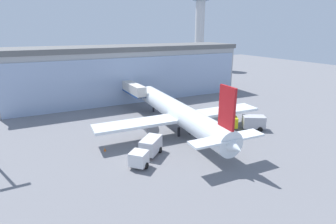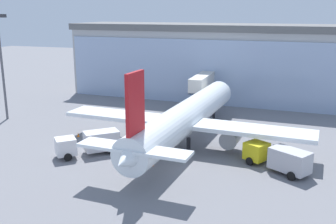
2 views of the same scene
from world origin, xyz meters
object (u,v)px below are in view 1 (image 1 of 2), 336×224
object	(u,v)px
jet_bridge	(131,88)
control_tower	(200,23)
catering_truck	(147,149)
safety_cone_wingtip	(105,149)
safety_cone_nose	(198,148)
airplane	(180,114)
fuel_truck	(246,122)
baggage_cart	(224,122)

from	to	relation	value
jet_bridge	control_tower	size ratio (longest dim) A/B	0.39
catering_truck	safety_cone_wingtip	world-z (taller)	catering_truck
jet_bridge	catering_truck	size ratio (longest dim) A/B	1.98
safety_cone_nose	jet_bridge	bearing A→B (deg)	91.39
airplane	catering_truck	world-z (taller)	airplane
jet_bridge	safety_cone_wingtip	size ratio (longest dim) A/B	24.74
fuel_truck	safety_cone_nose	bearing A→B (deg)	44.38
safety_cone_nose	safety_cone_wingtip	bearing A→B (deg)	153.67
control_tower	safety_cone_nose	distance (m)	94.33
safety_cone_nose	baggage_cart	bearing A→B (deg)	32.06
catering_truck	safety_cone_wingtip	distance (m)	7.33
fuel_truck	safety_cone_nose	xyz separation A→B (m)	(-13.09, -3.04, -1.19)
baggage_cart	safety_cone_wingtip	size ratio (longest dim) A/B	5.82
control_tower	fuel_truck	world-z (taller)	control_tower
control_tower	safety_cone_nose	xyz separation A→B (m)	(-52.35, -75.74, -20.49)
catering_truck	safety_cone_wingtip	bearing A→B (deg)	-89.92
fuel_truck	airplane	bearing A→B (deg)	8.08
control_tower	baggage_cart	xyz separation A→B (m)	(-41.32, -68.83, -20.27)
control_tower	safety_cone_wingtip	xyz separation A→B (m)	(-65.39, -69.29, -20.49)
safety_cone_wingtip	safety_cone_nose	bearing A→B (deg)	-26.33
fuel_truck	baggage_cart	bearing A→B (deg)	-30.73
catering_truck	safety_cone_nose	world-z (taller)	catering_truck
control_tower	catering_truck	distance (m)	98.01
safety_cone_wingtip	catering_truck	bearing A→B (deg)	-47.64
catering_truck	fuel_truck	xyz separation A→B (m)	(21.25, 1.93, 0.00)
safety_cone_nose	safety_cone_wingtip	xyz separation A→B (m)	(-13.04, 6.45, 0.00)
jet_bridge	fuel_truck	xyz separation A→B (m)	(13.76, -24.47, -3.24)
jet_bridge	safety_cone_nose	xyz separation A→B (m)	(0.67, -27.51, -4.43)
jet_bridge	baggage_cart	world-z (taller)	jet_bridge
control_tower	safety_cone_nose	world-z (taller)	control_tower
fuel_truck	baggage_cart	size ratio (longest dim) A/B	2.31
airplane	fuel_truck	xyz separation A→B (m)	(11.65, -5.00, -2.00)
jet_bridge	safety_cone_nose	size ratio (longest dim) A/B	24.74
airplane	catering_truck	bearing A→B (deg)	129.68
airplane	safety_cone_wingtip	size ratio (longest dim) A/B	63.70
fuel_truck	safety_cone_wingtip	world-z (taller)	fuel_truck
baggage_cart	safety_cone_wingtip	distance (m)	24.08
fuel_truck	safety_cone_wingtip	distance (m)	26.38
control_tower	airplane	world-z (taller)	control_tower
jet_bridge	control_tower	world-z (taller)	control_tower
airplane	safety_cone_wingtip	xyz separation A→B (m)	(-14.47, -1.59, -3.19)
jet_bridge	catering_truck	distance (m)	27.63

